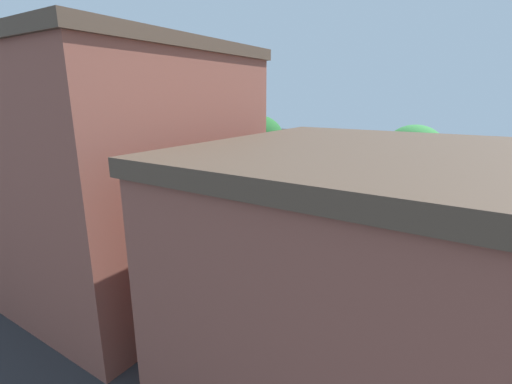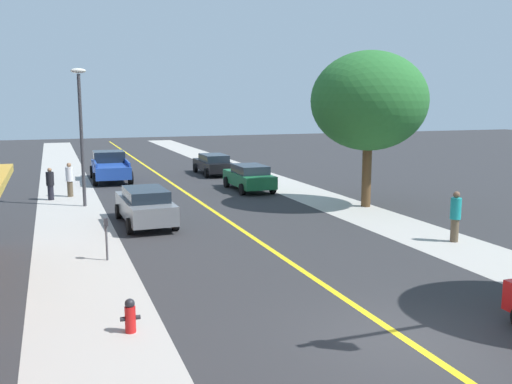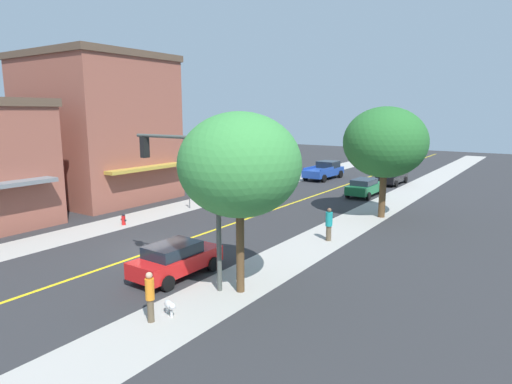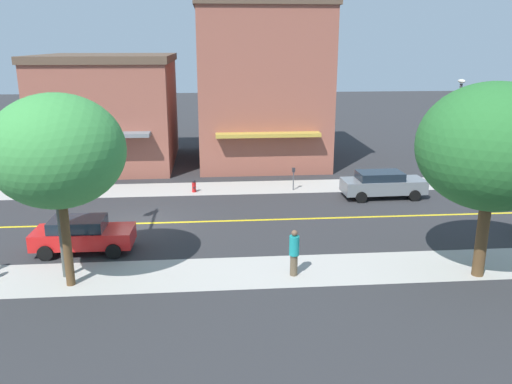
{
  "view_description": "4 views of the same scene",
  "coord_description": "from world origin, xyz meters",
  "px_view_note": "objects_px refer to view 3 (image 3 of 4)",
  "views": [
    {
      "loc": [
        -24.89,
        -6.82,
        9.29
      ],
      "look_at": [
        -2.5,
        7.57,
        2.2
      ],
      "focal_mm": 25.34,
      "sensor_mm": 36.0,
      "label": 1
    },
    {
      "loc": [
        -6.93,
        -9.54,
        5.07
      ],
      "look_at": [
        -0.55,
        7.85,
        2.04
      ],
      "focal_mm": 39.3,
      "sensor_mm": 36.0,
      "label": 2
    },
    {
      "loc": [
        16.56,
        -15.08,
        7.05
      ],
      "look_at": [
        0.79,
        8.07,
        1.91
      ],
      "focal_mm": 30.82,
      "sensor_mm": 36.0,
      "label": 3
    },
    {
      "loc": [
        25.25,
        3.51,
        8.71
      ],
      "look_at": [
        0.48,
        5.66,
        1.62
      ],
      "focal_mm": 37.03,
      "sensor_mm": 36.0,
      "label": 4
    }
  ],
  "objects_px": {
    "black_sedan_right_curb": "(392,177)",
    "grey_sedan_left_curb": "(250,190)",
    "pedestrian_white_shirt": "(275,174)",
    "blue_pickup_truck": "(324,170)",
    "street_lamp": "(263,145)",
    "pedestrian_black_shirt": "(263,175)",
    "parking_meter": "(189,196)",
    "fire_hydrant": "(123,219)",
    "street_tree_right_corner": "(385,142)",
    "red_sedan_right_curb": "(176,259)",
    "street_tree_left_near": "(240,165)",
    "small_dog": "(170,305)",
    "pedestrian_orange_shirt": "(150,295)",
    "traffic_light_mast": "(192,182)",
    "pedestrian_teal_shirt": "(329,223)",
    "green_sedan_right_curb": "(365,187)"
  },
  "relations": [
    {
      "from": "traffic_light_mast",
      "to": "pedestrian_teal_shirt",
      "type": "xyz_separation_m",
      "value": [
        1.97,
        8.78,
        -3.32
      ]
    },
    {
      "from": "pedestrian_orange_shirt",
      "to": "traffic_light_mast",
      "type": "bearing_deg",
      "value": 21.47
    },
    {
      "from": "red_sedan_right_curb",
      "to": "blue_pickup_truck",
      "type": "xyz_separation_m",
      "value": [
        -6.94,
        29.25,
        0.12
      ]
    },
    {
      "from": "green_sedan_right_curb",
      "to": "small_dog",
      "type": "relative_size",
      "value": 5.99
    },
    {
      "from": "black_sedan_right_curb",
      "to": "grey_sedan_left_curb",
      "type": "height_order",
      "value": "grey_sedan_left_curb"
    },
    {
      "from": "street_lamp",
      "to": "pedestrian_black_shirt",
      "type": "height_order",
      "value": "street_lamp"
    },
    {
      "from": "parking_meter",
      "to": "pedestrian_teal_shirt",
      "type": "bearing_deg",
      "value": -8.78
    },
    {
      "from": "street_tree_right_corner",
      "to": "small_dog",
      "type": "bearing_deg",
      "value": -93.99
    },
    {
      "from": "parking_meter",
      "to": "blue_pickup_truck",
      "type": "distance_m",
      "value": 18.84
    },
    {
      "from": "green_sedan_right_curb",
      "to": "grey_sedan_left_curb",
      "type": "bearing_deg",
      "value": 135.13
    },
    {
      "from": "street_lamp",
      "to": "red_sedan_right_curb",
      "type": "relative_size",
      "value": 1.56
    },
    {
      "from": "black_sedan_right_curb",
      "to": "street_tree_right_corner",
      "type": "bearing_deg",
      "value": -164.83
    },
    {
      "from": "fire_hydrant",
      "to": "black_sedan_right_curb",
      "type": "height_order",
      "value": "black_sedan_right_curb"
    },
    {
      "from": "street_tree_right_corner",
      "to": "blue_pickup_truck",
      "type": "relative_size",
      "value": 1.29
    },
    {
      "from": "small_dog",
      "to": "street_tree_right_corner",
      "type": "bearing_deg",
      "value": 110.84
    },
    {
      "from": "traffic_light_mast",
      "to": "blue_pickup_truck",
      "type": "distance_m",
      "value": 30.68
    },
    {
      "from": "blue_pickup_truck",
      "to": "grey_sedan_left_curb",
      "type": "bearing_deg",
      "value": -178.32
    },
    {
      "from": "street_tree_left_near",
      "to": "grey_sedan_left_curb",
      "type": "height_order",
      "value": "street_tree_left_near"
    },
    {
      "from": "fire_hydrant",
      "to": "parking_meter",
      "type": "bearing_deg",
      "value": 89.36
    },
    {
      "from": "parking_meter",
      "to": "pedestrian_black_shirt",
      "type": "relative_size",
      "value": 0.83
    },
    {
      "from": "street_lamp",
      "to": "pedestrian_black_shirt",
      "type": "xyz_separation_m",
      "value": [
        -1.54,
        2.39,
        -3.18
      ]
    },
    {
      "from": "street_tree_left_near",
      "to": "traffic_light_mast",
      "type": "xyz_separation_m",
      "value": [
        -2.08,
        -0.39,
        -0.76
      ]
    },
    {
      "from": "pedestrian_teal_shirt",
      "to": "black_sedan_right_curb",
      "type": "bearing_deg",
      "value": 124.8
    },
    {
      "from": "red_sedan_right_curb",
      "to": "pedestrian_teal_shirt",
      "type": "distance_m",
      "value": 9.21
    },
    {
      "from": "street_tree_right_corner",
      "to": "red_sedan_right_curb",
      "type": "bearing_deg",
      "value": -103.45
    },
    {
      "from": "street_tree_right_corner",
      "to": "grey_sedan_left_curb",
      "type": "xyz_separation_m",
      "value": [
        -10.67,
        -0.36,
        -4.23
      ]
    },
    {
      "from": "black_sedan_right_curb",
      "to": "grey_sedan_left_curb",
      "type": "relative_size",
      "value": 0.99
    },
    {
      "from": "blue_pickup_truck",
      "to": "small_dog",
      "type": "bearing_deg",
      "value": -162.11
    },
    {
      "from": "parking_meter",
      "to": "pedestrian_orange_shirt",
      "type": "distance_m",
      "value": 17.96
    },
    {
      "from": "traffic_light_mast",
      "to": "small_dog",
      "type": "height_order",
      "value": "traffic_light_mast"
    },
    {
      "from": "pedestrian_black_shirt",
      "to": "small_dog",
      "type": "xyz_separation_m",
      "value": [
        13.04,
        -25.76,
        -0.5
      ]
    },
    {
      "from": "street_tree_left_near",
      "to": "street_lamp",
      "type": "height_order",
      "value": "street_tree_left_near"
    },
    {
      "from": "red_sedan_right_curb",
      "to": "small_dog",
      "type": "relative_size",
      "value": 5.67
    },
    {
      "from": "black_sedan_right_curb",
      "to": "pedestrian_black_shirt",
      "type": "bearing_deg",
      "value": 123.33
    },
    {
      "from": "parking_meter",
      "to": "red_sedan_right_curb",
      "type": "xyz_separation_m",
      "value": [
        8.92,
        -10.51,
        -0.13
      ]
    },
    {
      "from": "parking_meter",
      "to": "fire_hydrant",
      "type": "bearing_deg",
      "value": -90.64
    },
    {
      "from": "street_lamp",
      "to": "pedestrian_teal_shirt",
      "type": "height_order",
      "value": "street_lamp"
    },
    {
      "from": "pedestrian_black_shirt",
      "to": "pedestrian_white_shirt",
      "type": "bearing_deg",
      "value": 11.1
    },
    {
      "from": "pedestrian_black_shirt",
      "to": "grey_sedan_left_curb",
      "type": "bearing_deg",
      "value": -90.2
    },
    {
      "from": "green_sedan_right_curb",
      "to": "small_dog",
      "type": "xyz_separation_m",
      "value": [
        2.38,
        -25.16,
        -0.41
      ]
    },
    {
      "from": "pedestrian_white_shirt",
      "to": "pedestrian_teal_shirt",
      "type": "distance_m",
      "value": 19.71
    },
    {
      "from": "pedestrian_white_shirt",
      "to": "blue_pickup_truck",
      "type": "bearing_deg",
      "value": -131.99
    },
    {
      "from": "street_lamp",
      "to": "small_dog",
      "type": "xyz_separation_m",
      "value": [
        11.5,
        -23.37,
        -3.68
      ]
    },
    {
      "from": "parking_meter",
      "to": "grey_sedan_left_curb",
      "type": "relative_size",
      "value": 0.29
    },
    {
      "from": "green_sedan_right_curb",
      "to": "pedestrian_orange_shirt",
      "type": "bearing_deg",
      "value": -174.77
    },
    {
      "from": "green_sedan_right_curb",
      "to": "small_dog",
      "type": "distance_m",
      "value": 25.28
    },
    {
      "from": "fire_hydrant",
      "to": "red_sedan_right_curb",
      "type": "xyz_separation_m",
      "value": [
        8.99,
        -4.5,
        0.41
      ]
    },
    {
      "from": "street_tree_left_near",
      "to": "black_sedan_right_curb",
      "type": "distance_m",
      "value": 30.03
    },
    {
      "from": "parking_meter",
      "to": "pedestrian_orange_shirt",
      "type": "bearing_deg",
      "value": -51.45
    },
    {
      "from": "street_tree_left_near",
      "to": "pedestrian_white_shirt",
      "type": "xyz_separation_m",
      "value": [
        -12.87,
        23.41,
        -4.1
      ]
    }
  ]
}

